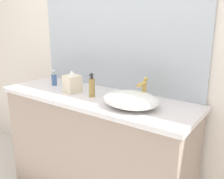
% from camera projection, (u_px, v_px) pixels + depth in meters
% --- Properties ---
extents(bathroom_wall_rear, '(6.00, 0.06, 2.60)m').
position_uv_depth(bathroom_wall_rear, '(123.00, 39.00, 1.97)').
color(bathroom_wall_rear, silver).
rests_on(bathroom_wall_rear, ground).
extents(vanity_counter, '(1.56, 0.52, 0.90)m').
position_uv_depth(vanity_counter, '(95.00, 149.00, 1.99)').
color(vanity_counter, gray).
rests_on(vanity_counter, ground).
extents(wall_mirror_panel, '(1.49, 0.01, 1.06)m').
position_uv_depth(wall_mirror_panel, '(114.00, 22.00, 1.94)').
color(wall_mirror_panel, '#B2BCC6').
rests_on(wall_mirror_panel, vanity_counter).
extents(sink_basin, '(0.38, 0.30, 0.10)m').
position_uv_depth(sink_basin, '(131.00, 100.00, 1.61)').
color(sink_basin, white).
rests_on(sink_basin, vanity_counter).
extents(faucet, '(0.03, 0.12, 0.16)m').
position_uv_depth(faucet, '(144.00, 88.00, 1.74)').
color(faucet, '#DAB150').
rests_on(faucet, vanity_counter).
extents(soap_dispenser, '(0.04, 0.04, 0.18)m').
position_uv_depth(soap_dispenser, '(92.00, 87.00, 1.83)').
color(soap_dispenser, '#A78442').
rests_on(soap_dispenser, vanity_counter).
extents(lotion_bottle, '(0.04, 0.04, 0.14)m').
position_uv_depth(lotion_bottle, '(54.00, 79.00, 2.16)').
color(lotion_bottle, '#42669C').
rests_on(lotion_bottle, vanity_counter).
extents(tissue_box, '(0.14, 0.14, 0.17)m').
position_uv_depth(tissue_box, '(72.00, 83.00, 1.94)').
color(tissue_box, beige).
rests_on(tissue_box, vanity_counter).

